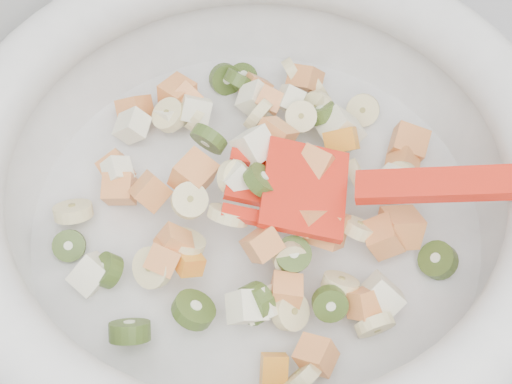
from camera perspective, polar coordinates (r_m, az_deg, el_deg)
counter at (r=0.96m, az=8.37°, el=-14.90°), size 2.00×0.60×0.90m
mixing_bowl at (r=0.47m, az=0.05°, el=0.92°), size 0.41×0.41×0.12m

